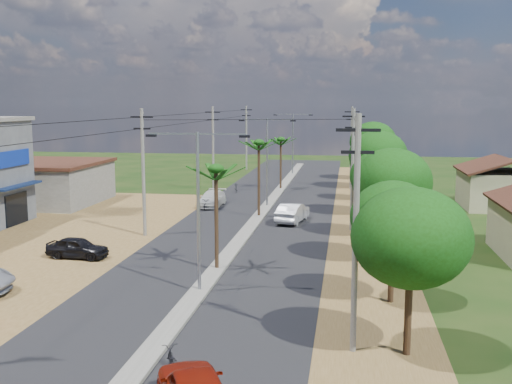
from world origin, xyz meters
TOP-DOWN VIEW (x-y plane):
  - ground at (0.00, 0.00)m, footprint 160.00×160.00m
  - road at (0.00, 15.00)m, footprint 12.00×110.00m
  - median at (0.00, 18.00)m, footprint 1.00×90.00m
  - dirt_lot_west at (-15.00, 8.00)m, footprint 18.00×46.00m
  - dirt_shoulder_east at (8.50, 15.00)m, footprint 5.00×90.00m
  - low_shed at (-21.00, 24.00)m, footprint 10.40×10.40m
  - house_east_far at (21.00, 28.00)m, footprint 7.60×7.50m
  - tree_east_a at (9.50, -6.00)m, footprint 4.40×4.40m
  - tree_east_b at (9.30, 0.00)m, footprint 4.00×4.00m
  - tree_east_c at (9.70, 7.00)m, footprint 4.60×4.60m
  - tree_east_d at (9.40, 14.00)m, footprint 4.20×4.20m
  - tree_east_e at (9.60, 22.00)m, footprint 4.80×4.80m
  - tree_east_f at (9.20, 30.00)m, footprint 3.80×3.80m
  - tree_east_g at (9.80, 38.00)m, footprint 5.00×5.00m
  - tree_east_h at (9.50, 46.00)m, footprint 4.40×4.40m
  - palm_median_near at (0.00, 4.00)m, footprint 2.00×2.00m
  - palm_median_mid at (0.00, 20.00)m, footprint 2.00×2.00m
  - palm_median_far at (0.00, 36.00)m, footprint 2.00×2.00m
  - streetlight_near at (0.00, 0.00)m, footprint 5.10×0.18m
  - streetlight_mid at (0.00, 25.00)m, footprint 5.10×0.18m
  - streetlight_far at (0.00, 50.00)m, footprint 5.10×0.18m
  - utility_pole_w_b at (-7.00, 12.00)m, footprint 1.60×0.24m
  - utility_pole_w_c at (-7.00, 34.00)m, footprint 1.60×0.24m
  - utility_pole_w_d at (-7.00, 55.00)m, footprint 1.60×0.24m
  - utility_pole_e_a at (7.50, -6.00)m, footprint 1.60×0.24m
  - utility_pole_e_b at (7.50, 16.00)m, footprint 1.60×0.24m
  - utility_pole_e_c at (7.50, 38.00)m, footprint 1.60×0.24m
  - car_silver_mid at (2.93, 18.36)m, footprint 2.44×4.88m
  - car_white_far at (-5.00, 24.58)m, footprint 2.00×4.77m
  - car_parked_dark at (-8.95, 5.37)m, footprint 3.85×1.76m
  - moto_rider_east at (1.20, -8.80)m, footprint 1.14×1.68m
  - moto_rider_west_a at (-5.00, 22.92)m, footprint 0.85×1.88m
  - moto_rider_west_b at (-4.40, 33.22)m, footprint 0.74×1.58m

SIDE VIEW (x-z plane):
  - ground at x=0.00m, z-range 0.00..0.00m
  - dirt_shoulder_east at x=8.50m, z-range 0.00..0.03m
  - dirt_lot_west at x=-15.00m, z-range 0.00..0.04m
  - road at x=0.00m, z-range 0.00..0.04m
  - median at x=0.00m, z-range 0.00..0.18m
  - moto_rider_east at x=1.20m, z-range 0.00..0.84m
  - moto_rider_west_b at x=-4.40m, z-range 0.00..0.92m
  - moto_rider_west_a at x=-5.00m, z-range 0.00..0.95m
  - car_parked_dark at x=-8.95m, z-range 0.00..1.28m
  - car_white_far at x=-5.00m, z-range 0.00..1.38m
  - car_silver_mid at x=2.93m, z-range 0.00..1.54m
  - low_shed at x=-21.00m, z-range -0.01..3.94m
  - house_east_far at x=21.00m, z-range 0.09..4.69m
  - tree_east_f at x=9.20m, z-range 1.13..6.64m
  - tree_east_b at x=9.30m, z-range 1.20..7.03m
  - tree_east_d at x=9.40m, z-range 1.27..7.41m
  - tree_east_a at x=9.50m, z-range 1.30..7.67m
  - tree_east_h at x=9.50m, z-range 1.38..7.90m
  - utility_pole_w_b at x=-7.00m, z-range 0.26..9.26m
  - utility_pole_w_c at x=-7.00m, z-range 0.26..9.26m
  - utility_pole_w_d at x=-7.00m, z-range 0.26..9.26m
  - utility_pole_e_a at x=7.50m, z-range 0.26..9.26m
  - utility_pole_e_b at x=7.50m, z-range 0.26..9.26m
  - utility_pole_e_c at x=7.50m, z-range 0.26..9.26m
  - streetlight_near at x=0.00m, z-range 0.79..8.79m
  - streetlight_mid at x=0.00m, z-range 0.79..8.79m
  - streetlight_far at x=0.00m, z-range 0.79..8.79m
  - tree_east_c at x=9.70m, z-range 1.45..8.28m
  - tree_east_e at x=9.60m, z-range 1.52..8.66m
  - tree_east_g at x=9.80m, z-range 1.55..8.93m
  - palm_median_far at x=0.00m, z-range 2.34..8.19m
  - palm_median_near at x=0.00m, z-range 2.46..8.61m
  - palm_median_mid at x=0.00m, z-range 2.62..9.17m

